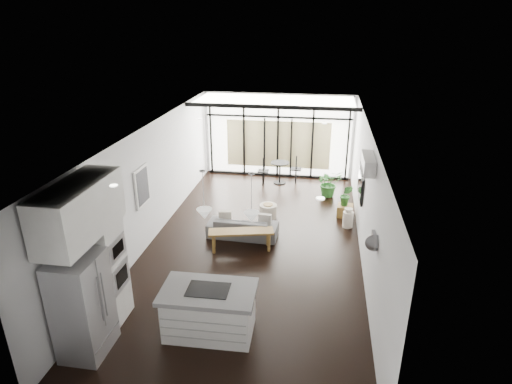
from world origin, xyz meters
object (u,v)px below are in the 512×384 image
(island, at_px, (209,311))
(fridge, at_px, (83,306))
(tv, at_px, (361,185))
(console_bench, at_px, (241,240))
(sofa, at_px, (243,224))
(pouf, at_px, (268,211))
(milk_can, at_px, (348,218))

(island, distance_m, fridge, 2.03)
(fridge, height_order, tv, fridge)
(console_bench, bearing_deg, sofa, 84.47)
(island, xyz_separation_m, fridge, (-1.84, -0.72, 0.43))
(pouf, bearing_deg, console_bench, -102.32)
(fridge, xyz_separation_m, pouf, (2.23, 5.43, -0.68))
(console_bench, height_order, pouf, console_bench)
(sofa, height_order, milk_can, sofa)
(island, bearing_deg, fridge, -160.17)
(sofa, xyz_separation_m, milk_can, (2.60, 0.93, -0.08))
(pouf, bearing_deg, milk_can, -6.19)
(console_bench, distance_m, pouf, 1.85)
(island, xyz_separation_m, tv, (2.71, 4.15, 0.87))
(sofa, relative_size, pouf, 3.68)
(pouf, relative_size, tv, 0.43)
(pouf, bearing_deg, sofa, -112.46)
(fridge, bearing_deg, tv, 46.94)
(pouf, height_order, tv, tv)
(milk_can, bearing_deg, console_bench, -147.94)
(sofa, bearing_deg, tv, -166.22)
(sofa, distance_m, milk_can, 2.76)
(console_bench, height_order, milk_can, milk_can)
(pouf, bearing_deg, island, -94.65)
(island, bearing_deg, milk_can, 59.22)
(fridge, bearing_deg, console_bench, 63.19)
(milk_can, relative_size, tv, 0.48)
(island, xyz_separation_m, console_bench, (-0.01, 2.90, -0.19))
(sofa, relative_size, milk_can, 3.29)
(console_bench, bearing_deg, milk_can, 18.87)
(console_bench, bearing_deg, tv, 11.43)
(island, distance_m, sofa, 3.55)
(console_bench, relative_size, milk_can, 2.86)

